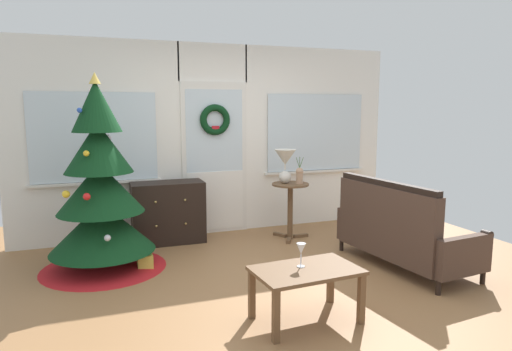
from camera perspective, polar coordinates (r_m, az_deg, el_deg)
ground_plane at (r=4.54m, az=1.85°, el=-13.59°), size 6.76×6.76×0.00m
back_wall_with_door at (r=6.20m, az=-5.34°, el=4.53°), size 5.20×0.19×2.55m
christmas_tree at (r=5.06m, az=-18.90°, el=-2.71°), size 1.31×1.31×2.07m
dresser_cabinet at (r=5.91m, az=-10.96°, el=-4.55°), size 0.91×0.45×0.78m
settee_sofa at (r=5.14m, az=17.43°, el=-6.91°), size 0.86×1.65×0.96m
side_table at (r=5.95m, az=4.32°, el=-3.05°), size 0.50×0.48×0.74m
table_lamp at (r=5.88m, az=3.68°, el=1.77°), size 0.28×0.28×0.44m
flower_vase at (r=5.88m, az=5.48°, el=0.10°), size 0.11×0.10×0.35m
coffee_table at (r=3.74m, az=6.32°, el=-12.50°), size 0.87×0.58×0.44m
wine_glass at (r=3.71m, az=5.67°, el=-9.26°), size 0.08×0.08×0.20m
gift_box at (r=5.07m, az=-13.74°, el=-10.49°), size 0.16×0.14×0.16m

